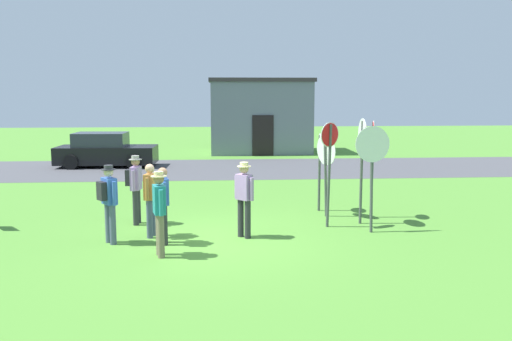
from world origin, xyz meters
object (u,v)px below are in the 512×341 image
Objects in this scene: person_on_left at (159,209)px; person_near_signs at (150,196)px; person_in_dark_shirt at (135,185)px; stop_sign_nearest at (373,154)px; person_with_sunhat at (163,201)px; stop_sign_leaning_left at (372,159)px; parked_car_on_street at (105,151)px; stop_sign_leaning_right at (329,159)px; stop_sign_rear_left at (326,160)px; stop_sign_rear_right at (362,152)px; stop_sign_tallest at (320,159)px; person_in_blue at (109,198)px; person_in_teal at (244,195)px.

person_near_signs is at bearing 103.04° from person_on_left.
person_near_signs is 0.97× the size of person_in_dark_shirt.
person_in_dark_shirt is 2.93m from person_on_left.
stop_sign_nearest reaches higher than person_with_sunhat.
stop_sign_leaning_left is 5.21m from person_near_signs.
parked_car_on_street is 13.91m from stop_sign_leaning_right.
stop_sign_rear_left is at bearing 82.47° from stop_sign_leaning_right.
stop_sign_tallest is at bearing 115.75° from stop_sign_rear_right.
person_in_blue is at bearing -167.69° from stop_sign_leaning_right.
stop_sign_leaning_left is (8.53, -12.11, 1.06)m from parked_car_on_street.
stop_sign_leaning_left reaches higher than person_on_left.
stop_sign_leaning_right is 1.01× the size of stop_sign_nearest.
parked_car_on_street is 14.24m from person_on_left.
stop_sign_rear_right is 1.21× the size of stop_sign_rear_left.
person_in_blue is at bearing 139.16° from person_on_left.
stop_sign_leaning_right is 1.49× the size of person_on_left.
stop_sign_tallest is 6.02m from person_in_blue.
stop_sign_nearest is at bearing -49.87° from parked_car_on_street.
person_in_blue is (-0.32, -1.77, 0.00)m from person_in_dark_shirt.
person_on_left is at bearing -143.27° from person_in_teal.
person_in_blue is (-6.43, -2.07, -0.67)m from stop_sign_nearest.
person_near_signs is (-4.25, -0.60, -0.75)m from stop_sign_leaning_right.
stop_sign_tallest is at bearing 14.01° from person_in_dark_shirt.
person_in_dark_shirt and person_in_blue have the same top height.
parked_car_on_street is at bearing 113.90° from person_in_teal.
stop_sign_leaning_left reaches higher than person_in_blue.
stop_sign_nearest reaches higher than person_near_signs.
stop_sign_rear_right is 6.19m from person_in_blue.
person_in_teal is 1.00× the size of person_in_blue.
person_in_teal is 1.00× the size of person_on_left.
stop_sign_leaning_left is at bearing -11.70° from person_in_dark_shirt.
person_in_teal is at bearing -152.77° from stop_sign_nearest.
stop_sign_tallest is at bearing 29.82° from person_in_blue.
stop_sign_leaning_right reaches higher than person_in_dark_shirt.
person_in_teal is at bearing -29.19° from person_in_dark_shirt.
parked_car_on_street is 12.96m from person_in_blue.
person_with_sunhat is (-4.78, -1.52, -0.88)m from stop_sign_rear_right.
person_in_dark_shirt is at bearing 79.65° from person_in_blue.
stop_sign_nearest is 1.47× the size of person_in_teal.
stop_sign_nearest is 3.96m from person_in_teal.
stop_sign_tallest is 1.79m from stop_sign_rear_right.
stop_sign_nearest is at bearing 27.23° from person_in_teal.
stop_sign_leaning_right reaches higher than parked_car_on_street.
stop_sign_rear_right reaches higher than person_near_signs.
person_in_dark_shirt reaches higher than parked_car_on_street.
person_on_left is (-4.80, -1.63, -0.76)m from stop_sign_leaning_left.
person_near_signs is 0.97× the size of person_in_blue.
stop_sign_tallest is (0.12, 1.88, -0.23)m from stop_sign_leaning_right.
stop_sign_tallest is at bearing 86.20° from stop_sign_leaning_right.
stop_sign_leaning_right is at bearing -93.80° from stop_sign_tallest.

